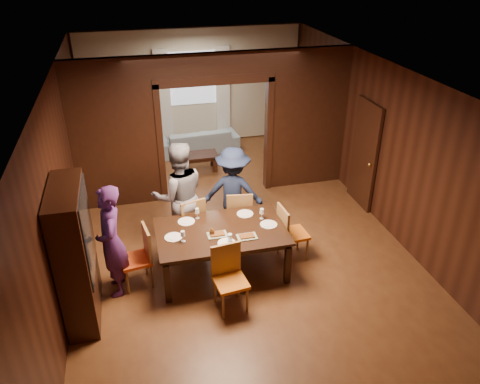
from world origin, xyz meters
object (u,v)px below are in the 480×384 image
object	(u,v)px
dining_table	(222,251)
chair_left	(135,258)
hutch	(76,255)
chair_near	(231,280)
person_purple	(111,242)
chair_right	(293,232)
person_navy	(233,192)
sofa	(198,140)
coffee_table	(200,162)
chair_far_l	(190,221)
chair_far_r	(239,214)
person_grey	(179,196)

from	to	relation	value
dining_table	chair_left	xyz separation A→B (m)	(-1.33, -0.02, 0.10)
dining_table	hutch	size ratio (longest dim) A/B	1.00
chair_near	hutch	xyz separation A→B (m)	(-2.03, 0.39, 0.52)
person_purple	chair_right	size ratio (longest dim) A/B	1.80
person_navy	sofa	world-z (taller)	person_navy
dining_table	coffee_table	size ratio (longest dim) A/B	2.49
person_navy	chair_left	world-z (taller)	person_navy
chair_far_l	chair_near	size ratio (longest dim) A/B	1.00
chair_near	person_purple	bearing A→B (deg)	146.18
chair_far_l	chair_near	xyz separation A→B (m)	(0.33, -1.71, 0.00)
person_purple	coffee_table	xyz separation A→B (m)	(1.92, 3.85, -0.68)
person_purple	chair_far_r	world-z (taller)	person_purple
person_purple	sofa	distance (m)	5.39
person_purple	hutch	size ratio (longest dim) A/B	0.88
person_navy	dining_table	size ratio (longest dim) A/B	0.83
chair_right	chair_near	world-z (taller)	same
dining_table	person_purple	bearing A→B (deg)	-177.05
dining_table	chair_far_r	distance (m)	1.00
chair_left	chair_far_l	xyz separation A→B (m)	(0.95, 0.85, 0.00)
sofa	chair_left	xyz separation A→B (m)	(-1.76, -4.89, 0.19)
chair_far_l	chair_far_r	xyz separation A→B (m)	(0.87, 0.03, 0.00)
person_navy	chair_left	xyz separation A→B (m)	(-1.77, -1.08, -0.34)
person_purple	chair_near	size ratio (longest dim) A/B	1.80
person_grey	chair_right	size ratio (longest dim) A/B	1.96
chair_far_l	sofa	bearing A→B (deg)	-116.73
hutch	person_navy	bearing A→B (deg)	31.46
chair_left	hutch	bearing A→B (deg)	-67.49
chair_far_l	hutch	xyz separation A→B (m)	(-1.70, -1.32, 0.52)
chair_far_r	sofa	bearing A→B (deg)	-80.29
person_navy	chair_far_l	distance (m)	0.91
chair_far_r	hutch	bearing A→B (deg)	36.41
person_purple	chair_far_l	world-z (taller)	person_purple
person_grey	dining_table	distance (m)	1.19
chair_far_r	chair_far_l	bearing A→B (deg)	10.68
dining_table	chair_near	world-z (taller)	chair_near
person_grey	chair_right	world-z (taller)	person_grey
chair_near	hutch	bearing A→B (deg)	161.94
chair_near	chair_left	bearing A→B (deg)	139.08
sofa	chair_left	distance (m)	5.20
person_grey	chair_right	distance (m)	1.98
person_grey	chair_far_r	bearing A→B (deg)	172.90
sofa	chair_left	size ratio (longest dim) A/B	2.05
person_navy	chair_right	xyz separation A→B (m)	(0.78, -0.98, -0.34)
coffee_table	person_grey	bearing A→B (deg)	-105.74
chair_left	chair_far_r	bearing A→B (deg)	106.79
chair_far_l	chair_near	distance (m)	1.74
chair_right	hutch	bearing A→B (deg)	95.06
person_grey	person_navy	world-z (taller)	person_grey
person_navy	chair_near	size ratio (longest dim) A/B	1.70
person_purple	person_grey	world-z (taller)	person_grey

